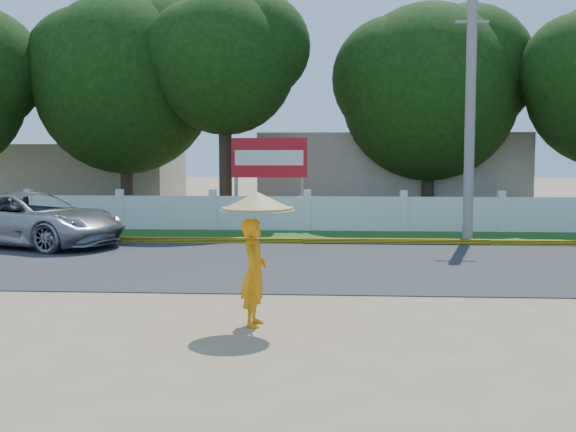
% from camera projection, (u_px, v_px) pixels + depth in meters
% --- Properties ---
extents(ground, '(120.00, 120.00, 0.00)m').
position_uv_depth(ground, '(280.00, 308.00, 11.58)').
color(ground, '#9E8460').
rests_on(ground, ground).
extents(road, '(60.00, 7.00, 0.02)m').
position_uv_depth(road, '(295.00, 264.00, 16.05)').
color(road, '#38383A').
rests_on(road, ground).
extents(grass_verge, '(60.00, 3.50, 0.03)m').
position_uv_depth(grass_verge, '(305.00, 236.00, 21.27)').
color(grass_verge, '#2D601E').
rests_on(grass_verge, ground).
extents(curb, '(40.00, 0.18, 0.16)m').
position_uv_depth(curb, '(303.00, 241.00, 19.58)').
color(curb, yellow).
rests_on(curb, ground).
extents(fence, '(40.00, 0.10, 1.10)m').
position_uv_depth(fence, '(307.00, 214.00, 22.67)').
color(fence, silver).
rests_on(fence, ground).
extents(building_near, '(10.00, 6.00, 3.20)m').
position_uv_depth(building_near, '(388.00, 174.00, 29.13)').
color(building_near, '#B7AD99').
rests_on(building_near, ground).
extents(building_far, '(8.00, 5.00, 2.80)m').
position_uv_depth(building_far, '(82.00, 177.00, 31.00)').
color(building_far, '#B7AD99').
rests_on(building_far, ground).
extents(utility_pole, '(0.28, 0.28, 6.82)m').
position_uv_depth(utility_pole, '(470.00, 118.00, 19.82)').
color(utility_pole, gray).
rests_on(utility_pole, ground).
extents(vehicle, '(5.64, 3.93, 1.43)m').
position_uv_depth(vehicle, '(31.00, 219.00, 19.04)').
color(vehicle, '#A3A5AB').
rests_on(vehicle, ground).
extents(monk_with_parasol, '(1.06, 1.06, 1.93)m').
position_uv_depth(monk_with_parasol, '(256.00, 239.00, 10.27)').
color(monk_with_parasol, orange).
rests_on(monk_with_parasol, ground).
extents(billboard, '(2.50, 0.13, 2.95)m').
position_uv_depth(billboard, '(269.00, 163.00, 23.70)').
color(billboard, gray).
rests_on(billboard, ground).
extents(tree_row, '(39.04, 7.84, 8.61)m').
position_uv_depth(tree_row, '(419.00, 81.00, 24.98)').
color(tree_row, '#473828').
rests_on(tree_row, ground).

